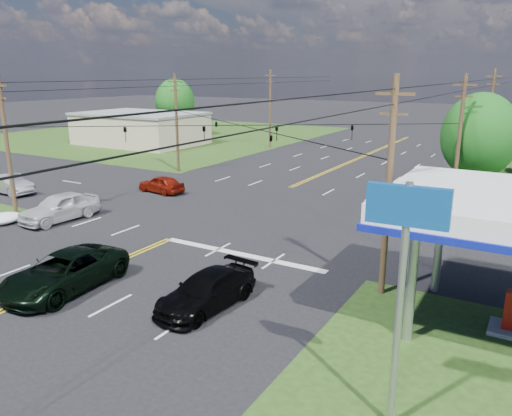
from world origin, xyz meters
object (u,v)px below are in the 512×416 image
Objects in this scene: retail_nw at (141,129)px; pole_se at (389,186)px; pole_nw at (177,122)px; sedan_silver at (9,184)px; suv_black at (206,291)px; pole_left_far at (270,108)px; tree_right_a at (479,136)px; pole_right_far at (490,116)px; pole_sw at (7,143)px; tree_far_l at (175,102)px; pickup_dkgreen at (65,272)px; pickup_white at (60,207)px; pole_ne at (459,139)px; polesign_se at (405,244)px.

retail_nw is 53.09m from pole_se.
sedan_silver is (-5.81, -14.50, -4.11)m from pole_nw.
pole_left_far is at bearing 121.20° from suv_black.
pole_se is 1.16× the size of tree_right_a.
pole_sw is at bearing -125.10° from pole_right_far.
tree_right_a is at bearing 80.79° from suv_black.
pole_left_far is 2.06× the size of sedan_silver.
pickup_dkgreen is at bearing -55.80° from tree_far_l.
tree_right_a reaches higher than pickup_white.
pickup_white is at bearing -141.12° from pole_ne.
suv_black is at bearing -49.68° from tree_far_l.
polesign_se is (28.76, -26.38, 0.43)m from pole_nw.
tree_far_l is 46.94m from pickup_white.
polesign_se is at bearing -106.39° from sedan_silver.
pole_left_far reaches higher than polesign_se.
pole_nw is 39.03m from polesign_se.
pole_se is 0.95× the size of pole_right_far.
sedan_silver is (-31.81, -14.50, -4.11)m from pole_ne.
tree_far_l is (-19.00, 23.00, 0.28)m from pole_nw.
pole_nw is at bearing 137.48° from polesign_se.
pole_se is (43.00, -31.00, 2.92)m from retail_nw.
tree_right_a reaches higher than suv_black.
sedan_silver is at bearing -67.86° from retail_nw.
tree_far_l reaches higher than polesign_se.
pole_right_far is at bearing 62.68° from pickup_white.
pole_left_far reaches higher than pole_nw.
pole_se is 45.22m from pole_left_far.
pole_sw is at bearing 163.76° from polesign_se.
pickup_dkgreen is at bearing -116.73° from pole_ne.
pole_left_far is 19.42m from tree_far_l.
pickup_white is at bearing 178.90° from pole_se.
pole_left_far is 1.44× the size of polesign_se.
tree_far_l is at bearing 120.21° from pickup_dkgreen.
pole_left_far reaches higher than pole_sw.
pole_left_far is 1.63× the size of pickup_dkgreen.
tree_right_a is at bearing -12.80° from retail_nw.
pole_sw is at bearing 171.58° from suv_black.
retail_nw is at bearing 124.90° from pickup_dkgreen.
pole_sw is 45.22m from pole_right_far.
tree_right_a is 1.68× the size of sedan_silver.
pole_ne is 1.09× the size of tree_far_l.
pole_left_far is at bearing 122.37° from polesign_se.
polesign_se is at bearing -71.75° from pole_se.
suv_black is 16.80m from pickup_white.
tree_far_l reaches higher than pickup_white.
tree_right_a is 31.18m from pickup_dkgreen.
sedan_silver is (-32.81, -17.50, -4.07)m from tree_right_a.
tree_right_a is 30.97m from pickup_white.
tree_right_a is at bearing -30.65° from pole_left_far.
tree_right_a is at bearing 93.43° from polesign_se.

